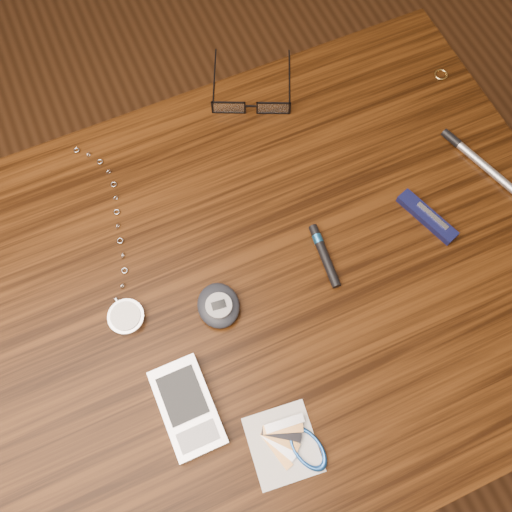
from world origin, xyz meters
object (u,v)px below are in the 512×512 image
object	(u,v)px
eyeglasses	(251,104)
silver_pen	(474,157)
pedometer	(219,305)
pocket_knife	(427,217)
pda_phone	(187,407)
notepad_keys	(295,445)
pocket_watch	(125,311)
desk	(240,315)

from	to	relation	value
eyeglasses	silver_pen	xyz separation A→B (m)	(0.27, -0.22, -0.01)
pedometer	pocket_knife	bearing A→B (deg)	0.55
pda_phone	silver_pen	size ratio (longest dim) A/B	0.84
pocket_knife	eyeglasses	bearing A→B (deg)	119.10
notepad_keys	pocket_watch	bearing A→B (deg)	118.60
notepad_keys	pocket_knife	world-z (taller)	pocket_knife
eyeglasses	pda_phone	xyz separation A→B (m)	(-0.26, -0.39, -0.00)
desk	eyeglasses	bearing A→B (deg)	62.84
eyeglasses	pedometer	world-z (taller)	same
pedometer	pocket_knife	world-z (taller)	pedometer
pedometer	silver_pen	bearing A→B (deg)	7.78
pedometer	silver_pen	world-z (taller)	pedometer
notepad_keys	pocket_knife	size ratio (longest dim) A/B	1.01
pocket_watch	pocket_knife	xyz separation A→B (m)	(0.45, -0.04, -0.00)
pocket_watch	pda_phone	bearing A→B (deg)	-78.74
pocket_watch	pedometer	size ratio (longest dim) A/B	4.38
pocket_watch	pda_phone	distance (m)	0.16
pocket_knife	silver_pen	bearing A→B (deg)	26.31
desk	pda_phone	size ratio (longest dim) A/B	8.19
eyeglasses	desk	bearing A→B (deg)	-117.16
pocket_watch	eyeglasses	bearing A→B (deg)	39.26
pda_phone	pocket_knife	world-z (taller)	pda_phone
pda_phone	silver_pen	xyz separation A→B (m)	(0.54, 0.17, -0.00)
pda_phone	notepad_keys	xyz separation A→B (m)	(0.11, -0.10, -0.00)
eyeglasses	notepad_keys	bearing A→B (deg)	-107.64
pedometer	desk	bearing A→B (deg)	14.16
desk	pda_phone	xyz separation A→B (m)	(-0.12, -0.12, 0.11)
pocket_watch	pedometer	distance (m)	0.13
pocket_watch	silver_pen	bearing A→B (deg)	1.54
desk	pocket_knife	size ratio (longest dim) A/B	9.86
pocket_watch	pocket_knife	world-z (taller)	same
pocket_watch	notepad_keys	bearing A→B (deg)	-61.40
desk	pedometer	xyz separation A→B (m)	(-0.03, -0.01, 0.11)
eyeglasses	notepad_keys	xyz separation A→B (m)	(-0.16, -0.49, -0.01)
pda_phone	pocket_knife	xyz separation A→B (m)	(0.42, 0.11, -0.00)
pocket_watch	pedometer	world-z (taller)	pedometer
pocket_watch	silver_pen	xyz separation A→B (m)	(0.57, 0.02, -0.00)
pda_phone	desk	bearing A→B (deg)	44.18
notepad_keys	pocket_knife	distance (m)	0.38
eyeglasses	pda_phone	distance (m)	0.47
eyeglasses	pda_phone	size ratio (longest dim) A/B	1.38
notepad_keys	pocket_knife	xyz separation A→B (m)	(0.31, 0.21, 0.00)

